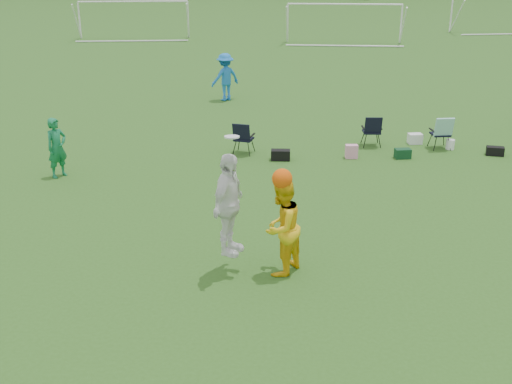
{
  "coord_description": "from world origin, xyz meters",
  "views": [
    {
      "loc": [
        -1.05,
        -10.65,
        5.76
      ],
      "look_at": [
        -1.23,
        1.18,
        1.25
      ],
      "focal_mm": 45.0,
      "sensor_mm": 36.0,
      "label": 1
    }
  ],
  "objects_px": {
    "fielder_blue": "(225,77)",
    "center_contest": "(257,216)",
    "goal_left": "(133,9)",
    "goal_mid": "(344,12)",
    "goal_right": "(500,4)",
    "fielder_green_near": "(57,148)"
  },
  "relations": [
    {
      "from": "goal_right",
      "to": "goal_mid",
      "type": "bearing_deg",
      "value": -161.43
    },
    {
      "from": "goal_right",
      "to": "goal_left",
      "type": "bearing_deg",
      "value": -179.25
    },
    {
      "from": "goal_mid",
      "to": "goal_right",
      "type": "xyz_separation_m",
      "value": [
        12.0,
        6.0,
        0.0
      ]
    },
    {
      "from": "goal_left",
      "to": "goal_mid",
      "type": "xyz_separation_m",
      "value": [
        14.0,
        -2.0,
        0.0
      ]
    },
    {
      "from": "fielder_blue",
      "to": "center_contest",
      "type": "height_order",
      "value": "center_contest"
    },
    {
      "from": "fielder_green_near",
      "to": "center_contest",
      "type": "distance_m",
      "value": 7.63
    },
    {
      "from": "fielder_green_near",
      "to": "goal_left",
      "type": "height_order",
      "value": "goal_left"
    },
    {
      "from": "center_contest",
      "to": "goal_right",
      "type": "relative_size",
      "value": 0.37
    },
    {
      "from": "fielder_green_near",
      "to": "goal_mid",
      "type": "bearing_deg",
      "value": 15.74
    },
    {
      "from": "fielder_blue",
      "to": "goal_mid",
      "type": "distance_m",
      "value": 18.39
    },
    {
      "from": "goal_mid",
      "to": "center_contest",
      "type": "bearing_deg",
      "value": -95.26
    },
    {
      "from": "fielder_green_near",
      "to": "goal_right",
      "type": "relative_size",
      "value": 0.22
    },
    {
      "from": "center_contest",
      "to": "goal_mid",
      "type": "xyz_separation_m",
      "value": [
        5.19,
        31.82,
        0.76
      ]
    },
    {
      "from": "fielder_blue",
      "to": "goal_left",
      "type": "distance_m",
      "value": 20.5
    },
    {
      "from": "fielder_blue",
      "to": "center_contest",
      "type": "relative_size",
      "value": 0.69
    },
    {
      "from": "goal_mid",
      "to": "goal_right",
      "type": "relative_size",
      "value": 1.01
    },
    {
      "from": "fielder_blue",
      "to": "goal_right",
      "type": "bearing_deg",
      "value": -164.26
    },
    {
      "from": "fielder_blue",
      "to": "goal_left",
      "type": "relative_size",
      "value": 0.25
    },
    {
      "from": "fielder_green_near",
      "to": "goal_left",
      "type": "xyz_separation_m",
      "value": [
        -3.42,
        28.43,
        1.12
      ]
    },
    {
      "from": "fielder_green_near",
      "to": "goal_right",
      "type": "xyz_separation_m",
      "value": [
        22.58,
        32.43,
        1.12
      ]
    },
    {
      "from": "fielder_blue",
      "to": "goal_mid",
      "type": "xyz_separation_m",
      "value": [
        6.66,
        17.12,
        0.98
      ]
    },
    {
      "from": "fielder_blue",
      "to": "center_contest",
      "type": "distance_m",
      "value": 14.78
    }
  ]
}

